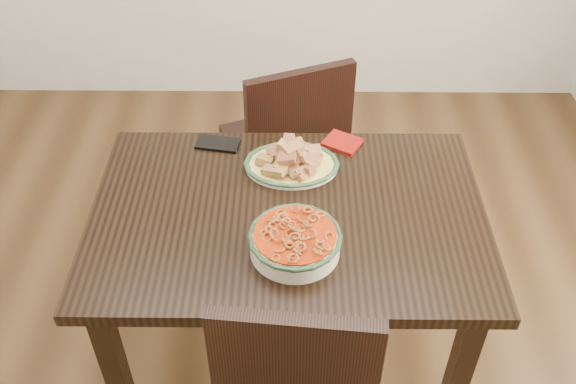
{
  "coord_description": "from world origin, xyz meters",
  "views": [
    {
      "loc": [
        0.11,
        -1.47,
        2.06
      ],
      "look_at": [
        0.1,
        -0.06,
        0.81
      ],
      "focal_mm": 40.0,
      "sensor_mm": 36.0,
      "label": 1
    }
  ],
  "objects_px": {
    "dining_table": "(288,235)",
    "noodle_bowl": "(295,239)",
    "chair_far": "(289,143)",
    "smartphone": "(218,144)",
    "fish_plate": "(292,157)"
  },
  "relations": [
    {
      "from": "noodle_bowl",
      "to": "fish_plate",
      "type": "bearing_deg",
      "value": 91.76
    },
    {
      "from": "dining_table",
      "to": "noodle_bowl",
      "type": "xyz_separation_m",
      "value": [
        0.02,
        -0.16,
        0.14
      ]
    },
    {
      "from": "noodle_bowl",
      "to": "smartphone",
      "type": "height_order",
      "value": "noodle_bowl"
    },
    {
      "from": "chair_far",
      "to": "noodle_bowl",
      "type": "bearing_deg",
      "value": 69.17
    },
    {
      "from": "dining_table",
      "to": "noodle_bowl",
      "type": "height_order",
      "value": "noodle_bowl"
    },
    {
      "from": "noodle_bowl",
      "to": "chair_far",
      "type": "bearing_deg",
      "value": 91.52
    },
    {
      "from": "noodle_bowl",
      "to": "smartphone",
      "type": "xyz_separation_m",
      "value": [
        -0.26,
        0.48,
        -0.04
      ]
    },
    {
      "from": "chair_far",
      "to": "noodle_bowl",
      "type": "distance_m",
      "value": 0.88
    },
    {
      "from": "dining_table",
      "to": "fish_plate",
      "type": "height_order",
      "value": "fish_plate"
    },
    {
      "from": "smartphone",
      "to": "dining_table",
      "type": "bearing_deg",
      "value": -43.69
    },
    {
      "from": "noodle_bowl",
      "to": "smartphone",
      "type": "distance_m",
      "value": 0.55
    },
    {
      "from": "dining_table",
      "to": "noodle_bowl",
      "type": "relative_size",
      "value": 4.51
    },
    {
      "from": "dining_table",
      "to": "noodle_bowl",
      "type": "distance_m",
      "value": 0.22
    },
    {
      "from": "chair_far",
      "to": "noodle_bowl",
      "type": "relative_size",
      "value": 3.39
    },
    {
      "from": "dining_table",
      "to": "smartphone",
      "type": "xyz_separation_m",
      "value": [
        -0.24,
        0.33,
        0.11
      ]
    }
  ]
}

